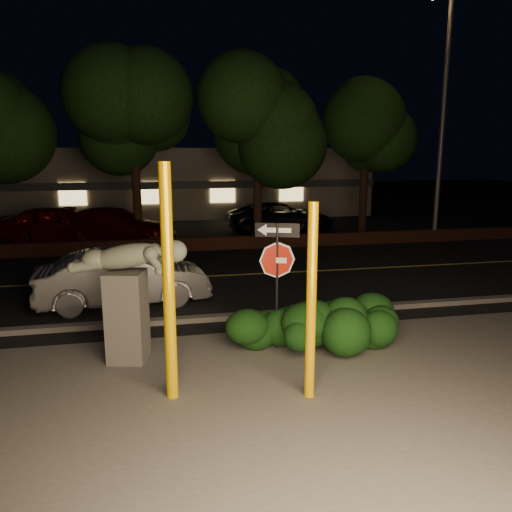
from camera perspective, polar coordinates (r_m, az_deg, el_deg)
The scene contains 23 objects.
ground at distance 18.41m, azimuth -5.62°, elevation -0.09°, with size 90.00×90.00×0.00m, color black.
patio at distance 8.10m, azimuth 3.21°, elevation -15.88°, with size 14.00×6.00×0.02m, color #4C4944.
road at distance 15.50m, azimuth -4.42°, elevation -2.30°, with size 80.00×8.00×0.01m, color black.
lane_marking at distance 15.50m, azimuth -4.42°, elevation -2.26°, with size 80.00×0.12×0.01m, color #B2B147.
curb at distance 11.59m, azimuth -1.78°, elevation -6.88°, with size 80.00×0.25×0.12m, color #4C4944.
brick_wall at distance 19.63m, azimuth -6.05°, elevation 1.39°, with size 40.00×0.35×0.50m, color #492517.
parking_lot at distance 25.28m, azimuth -7.35°, elevation 3.12°, with size 40.00×12.00×0.01m, color black.
building at distance 33.01m, azimuth -8.56°, elevation 8.57°, with size 22.00×10.20×4.00m.
tree_far_b at distance 21.26m, azimuth -14.01°, elevation 17.61°, with size 5.20×5.20×8.41m.
tree_far_c at distance 21.27m, azimuth 0.20°, elevation 16.88°, with size 4.80×4.80×7.84m.
tree_far_d at distance 23.26m, azimuth 12.54°, elevation 15.57°, with size 4.40×4.40×7.42m.
yellow_pole_left at distance 7.57m, azimuth -9.96°, elevation -3.31°, with size 0.18×0.18×3.64m, color #FFBF00.
yellow_pole_right at distance 7.60m, azimuth 6.33°, elevation -5.38°, with size 0.15×0.15×3.07m, color #FDB600.
signpost at distance 9.46m, azimuth 2.42°, elevation -0.51°, with size 0.80×0.29×2.47m.
sculpture at distance 9.23m, azimuth -14.44°, elevation -3.51°, with size 2.11×1.01×2.26m.
hedge_center at distance 9.85m, azimuth 1.88°, elevation -7.63°, with size 1.90×0.89×0.99m, color black.
hedge_right at distance 9.53m, azimuth 7.73°, elevation -7.78°, with size 1.81×0.97×1.19m, color black.
hedge_far_right at distance 10.12m, azimuth 12.15°, elevation -6.96°, with size 1.62×1.01×1.12m, color black.
streetlight at distance 22.54m, azimuth 20.40°, elevation 16.46°, with size 1.39×0.80×9.89m.
silver_sedan at distance 12.87m, azimuth -14.92°, elevation -2.45°, with size 1.47×4.20×1.39m, color #AAAAAF.
parked_car_red at distance 22.57m, azimuth -21.66°, elevation 3.39°, with size 1.89×4.70×1.60m, color #690905.
parked_car_darkred at distance 21.64m, azimuth -15.81°, elevation 3.30°, with size 2.09×5.15×1.49m, color #45090A.
parked_car_dark at distance 24.08m, azimuth 2.89°, elevation 4.46°, with size 2.34×5.08×1.41m, color black.
Camera 1 is at (-1.89, -7.92, 3.77)m, focal length 35.00 mm.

